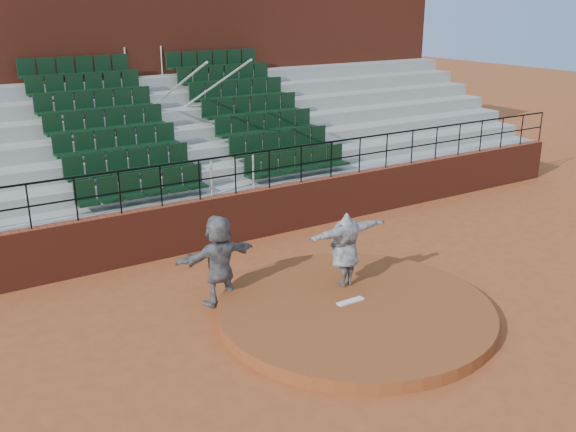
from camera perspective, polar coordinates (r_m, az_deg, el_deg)
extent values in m
plane|color=#9D4923|center=(13.05, 5.94, -8.83)|extent=(90.00, 90.00, 0.00)
cylinder|color=brown|center=(12.99, 5.96, -8.34)|extent=(5.50, 5.50, 0.25)
cube|color=white|center=(13.03, 5.57, -7.55)|extent=(0.60, 0.15, 0.03)
cube|color=maroon|center=(16.68, -4.59, -0.12)|extent=(24.00, 0.30, 1.30)
cylinder|color=black|center=(16.22, -4.74, 5.41)|extent=(24.00, 0.05, 0.05)
cylinder|color=black|center=(16.34, -4.69, 3.70)|extent=(24.00, 0.04, 0.04)
cylinder|color=black|center=(14.81, -22.06, 0.78)|extent=(0.04, 0.04, 1.00)
cylinder|color=black|center=(15.00, -18.34, 1.42)|extent=(0.04, 0.04, 1.00)
cylinder|color=black|center=(15.25, -14.72, 2.04)|extent=(0.04, 0.04, 1.00)
cylinder|color=black|center=(15.56, -11.23, 2.63)|extent=(0.04, 0.04, 1.00)
cylinder|color=black|center=(15.92, -7.88, 3.19)|extent=(0.04, 0.04, 1.00)
cylinder|color=black|center=(16.34, -4.69, 3.70)|extent=(0.04, 0.04, 1.00)
cylinder|color=black|center=(16.81, -1.67, 4.19)|extent=(0.04, 0.04, 1.00)
cylinder|color=black|center=(17.33, 1.18, 4.63)|extent=(0.04, 0.04, 1.00)
cylinder|color=black|center=(17.88, 3.87, 5.03)|extent=(0.04, 0.04, 1.00)
cylinder|color=black|center=(18.47, 6.39, 5.40)|extent=(0.04, 0.04, 1.00)
cylinder|color=black|center=(19.10, 8.76, 5.74)|extent=(0.04, 0.04, 1.00)
cylinder|color=black|center=(19.76, 10.97, 6.05)|extent=(0.04, 0.04, 1.00)
cylinder|color=black|center=(20.44, 13.04, 6.33)|extent=(0.04, 0.04, 1.00)
cylinder|color=black|center=(21.15, 14.97, 6.58)|extent=(0.04, 0.04, 1.00)
cylinder|color=black|center=(21.89, 16.78, 6.81)|extent=(0.04, 0.04, 1.00)
cylinder|color=black|center=(22.64, 18.47, 7.02)|extent=(0.04, 0.04, 1.00)
cylinder|color=black|center=(23.41, 20.06, 7.21)|extent=(0.04, 0.04, 1.00)
cylinder|color=black|center=(24.20, 21.54, 7.38)|extent=(0.04, 0.04, 1.00)
cube|color=#999893|center=(17.16, -5.49, 0.41)|extent=(24.00, 0.85, 1.30)
cube|color=black|center=(16.04, -12.80, 2.49)|extent=(3.30, 0.48, 0.72)
cube|color=black|center=(17.97, 0.82, 4.68)|extent=(3.30, 0.48, 0.72)
cube|color=#999893|center=(17.83, -6.75, 1.74)|extent=(24.00, 0.85, 1.70)
cube|color=black|center=(16.72, -13.90, 4.48)|extent=(3.30, 0.48, 0.72)
cube|color=black|center=(18.58, -0.62, 6.42)|extent=(3.30, 0.48, 0.72)
cube|color=#999893|center=(18.52, -7.92, 2.98)|extent=(24.00, 0.85, 2.10)
cube|color=black|center=(17.42, -14.91, 6.31)|extent=(3.30, 0.48, 0.72)
cube|color=black|center=(19.21, -1.97, 8.03)|extent=(3.30, 0.48, 0.72)
cube|color=#999893|center=(19.22, -9.01, 4.12)|extent=(24.00, 0.85, 2.50)
cube|color=black|center=(18.15, -15.86, 8.00)|extent=(3.30, 0.48, 0.72)
cube|color=black|center=(19.87, -3.24, 9.54)|extent=(3.30, 0.48, 0.72)
cube|color=#999893|center=(19.93, -10.03, 5.18)|extent=(24.00, 0.85, 2.90)
cube|color=black|center=(18.89, -16.74, 9.55)|extent=(3.30, 0.48, 0.72)
cube|color=black|center=(20.55, -4.43, 10.95)|extent=(3.30, 0.48, 0.72)
cube|color=#999893|center=(20.66, -10.98, 6.17)|extent=(24.00, 0.85, 3.30)
cube|color=black|center=(19.65, -17.56, 10.98)|extent=(3.30, 0.48, 0.72)
cube|color=black|center=(21.25, -5.57, 12.26)|extent=(3.30, 0.48, 0.72)
cube|color=#999893|center=(21.40, -11.86, 7.09)|extent=(24.00, 0.85, 3.70)
cube|color=black|center=(20.43, -18.32, 12.30)|extent=(3.30, 0.48, 0.72)
cube|color=black|center=(21.97, -6.63, 13.48)|extent=(3.30, 0.48, 0.72)
cylinder|color=silver|center=(18.58, -11.07, 10.28)|extent=(0.06, 5.97, 2.46)
cylinder|color=silver|center=(19.04, -7.66, 10.65)|extent=(0.06, 5.97, 2.46)
cube|color=maroon|center=(22.94, -13.91, 12.01)|extent=(24.00, 3.00, 7.10)
imported|color=black|center=(13.45, 5.07, -2.98)|extent=(2.01, 0.62, 1.62)
imported|color=black|center=(13.20, -6.16, -3.91)|extent=(1.81, 0.65, 1.92)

